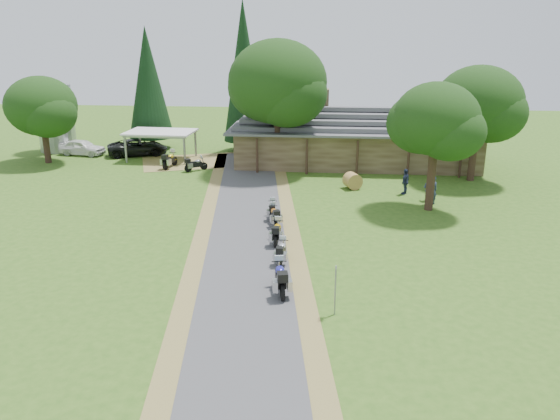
# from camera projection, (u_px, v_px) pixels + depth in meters

# --- Properties ---
(ground) EXTENTS (120.00, 120.00, 0.00)m
(ground) POSITION_uv_depth(u_px,v_px,m) (245.00, 275.00, 25.66)
(ground) COLOR #325A19
(ground) RESTS_ON ground
(driveway) EXTENTS (51.95, 51.95, 0.00)m
(driveway) POSITION_uv_depth(u_px,v_px,m) (247.00, 243.00, 29.49)
(driveway) COLOR #424144
(driveway) RESTS_ON ground
(lodge) EXTENTS (21.40, 9.40, 4.90)m
(lodge) POSITION_uv_depth(u_px,v_px,m) (356.00, 135.00, 47.08)
(lodge) COLOR #4E3E28
(lodge) RESTS_ON ground
(silo) EXTENTS (3.39, 3.39, 6.79)m
(silo) POSITION_uv_depth(u_px,v_px,m) (55.00, 115.00, 51.59)
(silo) COLOR gray
(silo) RESTS_ON ground
(carport) EXTENTS (6.04, 4.17, 2.55)m
(carport) POSITION_uv_depth(u_px,v_px,m) (161.00, 145.00, 48.61)
(carport) COLOR silver
(carport) RESTS_ON ground
(car_white_sedan) EXTENTS (3.20, 5.79, 1.82)m
(car_white_sedan) POSITION_uv_depth(u_px,v_px,m) (82.00, 145.00, 50.44)
(car_white_sedan) COLOR white
(car_white_sedan) RESTS_ON ground
(car_dark_suv) EXTENTS (4.52, 6.39, 2.25)m
(car_dark_suv) POSITION_uv_depth(u_px,v_px,m) (137.00, 143.00, 50.31)
(car_dark_suv) COLOR black
(car_dark_suv) RESTS_ON ground
(motorcycle_row_a) EXTENTS (1.09, 2.21, 1.45)m
(motorcycle_row_a) POSITION_uv_depth(u_px,v_px,m) (280.00, 276.00, 23.80)
(motorcycle_row_a) COLOR #222194
(motorcycle_row_a) RESTS_ON ground
(motorcycle_row_b) EXTENTS (0.63, 1.73, 1.17)m
(motorcycle_row_b) POSITION_uv_depth(u_px,v_px,m) (282.00, 251.00, 26.99)
(motorcycle_row_b) COLOR #A7A9B0
(motorcycle_row_b) RESTS_ON ground
(motorcycle_row_c) EXTENTS (0.63, 1.90, 1.30)m
(motorcycle_row_c) POSITION_uv_depth(u_px,v_px,m) (277.00, 231.00, 29.44)
(motorcycle_row_c) COLOR #CA8B00
(motorcycle_row_c) RESTS_ON ground
(motorcycle_row_d) EXTENTS (1.07, 1.89, 1.23)m
(motorcycle_row_d) POSITION_uv_depth(u_px,v_px,m) (274.00, 215.00, 32.21)
(motorcycle_row_d) COLOR #BB6A21
(motorcycle_row_d) RESTS_ON ground
(motorcycle_row_e) EXTENTS (0.71, 1.76, 1.17)m
(motorcycle_row_e) POSITION_uv_depth(u_px,v_px,m) (272.00, 209.00, 33.33)
(motorcycle_row_e) COLOR black
(motorcycle_row_e) RESTS_ON ground
(motorcycle_carport_a) EXTENTS (1.08, 2.20, 1.44)m
(motorcycle_carport_a) POSITION_uv_depth(u_px,v_px,m) (170.00, 159.00, 45.81)
(motorcycle_carport_a) COLOR gold
(motorcycle_carport_a) RESTS_ON ground
(motorcycle_carport_b) EXTENTS (1.76, 1.55, 1.22)m
(motorcycle_carport_b) POSITION_uv_depth(u_px,v_px,m) (196.00, 164.00, 44.75)
(motorcycle_carport_b) COLOR slate
(motorcycle_carport_b) RESTS_ON ground
(person_a) EXTENTS (0.74, 0.63, 2.25)m
(person_a) POSITION_uv_depth(u_px,v_px,m) (432.00, 188.00, 35.91)
(person_a) COLOR navy
(person_a) RESTS_ON ground
(person_b) EXTENTS (0.67, 0.67, 1.95)m
(person_b) POSITION_uv_depth(u_px,v_px,m) (429.00, 187.00, 36.72)
(person_b) COLOR navy
(person_b) RESTS_ON ground
(person_c) EXTENTS (0.67, 0.74, 2.14)m
(person_c) POSITION_uv_depth(u_px,v_px,m) (406.00, 179.00, 38.18)
(person_c) COLOR navy
(person_c) RESTS_ON ground
(hay_bale) EXTENTS (1.48, 1.43, 1.17)m
(hay_bale) POSITION_uv_depth(u_px,v_px,m) (353.00, 181.00, 39.65)
(hay_bale) COLOR olive
(hay_bale) RESTS_ON ground
(sign_post) EXTENTS (0.38, 0.06, 2.13)m
(sign_post) POSITION_uv_depth(u_px,v_px,m) (335.00, 291.00, 21.73)
(sign_post) COLOR gray
(sign_post) RESTS_ON ground
(oak_lodge_left) EXTENTS (7.81, 7.81, 11.55)m
(oak_lodge_left) POSITION_uv_depth(u_px,v_px,m) (278.00, 100.00, 43.32)
(oak_lodge_left) COLOR black
(oak_lodge_left) RESTS_ON ground
(oak_lodge_right) EXTENTS (6.42, 6.42, 9.57)m
(oak_lodge_right) POSITION_uv_depth(u_px,v_px,m) (477.00, 118.00, 40.59)
(oak_lodge_right) COLOR black
(oak_lodge_right) RESTS_ON ground
(oak_driveway) EXTENTS (5.31, 5.31, 9.40)m
(oak_driveway) POSITION_uv_depth(u_px,v_px,m) (435.00, 137.00, 33.67)
(oak_driveway) COLOR black
(oak_driveway) RESTS_ON ground
(oak_silo) EXTENTS (5.93, 5.93, 7.94)m
(oak_silo) POSITION_uv_depth(u_px,v_px,m) (43.00, 117.00, 46.52)
(oak_silo) COLOR black
(oak_silo) RESTS_ON ground
(cedar_near) EXTENTS (3.97, 3.97, 13.84)m
(cedar_near) POSITION_uv_depth(u_px,v_px,m) (244.00, 77.00, 50.39)
(cedar_near) COLOR black
(cedar_near) RESTS_ON ground
(cedar_far) EXTENTS (4.27, 4.27, 11.50)m
(cedar_far) POSITION_uv_depth(u_px,v_px,m) (149.00, 89.00, 51.86)
(cedar_far) COLOR black
(cedar_far) RESTS_ON ground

